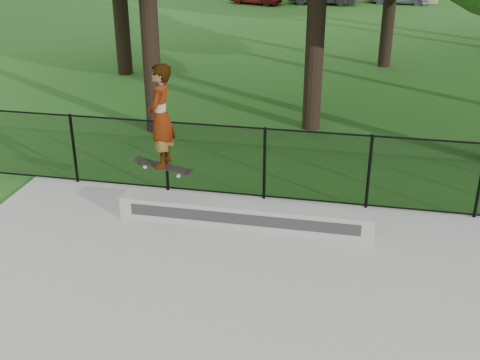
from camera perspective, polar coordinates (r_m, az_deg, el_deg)
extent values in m
cube|color=#B3B3AE|center=(10.89, 0.43, -3.37)|extent=(4.63, 0.40, 0.43)
cube|color=black|center=(10.62, -7.27, 1.31)|extent=(0.83, 0.23, 0.16)
imported|color=#B1C9E9|center=(10.30, -7.54, 6.01)|extent=(0.46, 0.67, 1.80)
cylinder|color=black|center=(12.91, -15.48, 2.88)|extent=(0.06, 0.06, 1.50)
cylinder|color=black|center=(12.16, -7.01, 2.28)|extent=(0.06, 0.06, 1.50)
cylinder|color=black|center=(11.71, 2.34, 1.56)|extent=(0.06, 0.06, 1.50)
cylinder|color=black|center=(11.59, 12.13, 0.76)|extent=(0.06, 0.06, 1.50)
cylinder|color=black|center=(11.33, 12.45, 4.10)|extent=(16.00, 0.04, 0.04)
cylinder|color=black|center=(11.88, 11.84, -2.33)|extent=(16.00, 0.04, 0.04)
cube|color=black|center=(11.59, 12.13, 0.76)|extent=(16.00, 0.01, 1.50)
cylinder|color=black|center=(15.46, -8.52, 13.21)|extent=(0.44, 0.44, 4.85)
cylinder|color=black|center=(15.55, 7.20, 14.15)|extent=(0.44, 0.44, 5.28)
cylinder|color=black|center=(21.63, -11.25, 15.45)|extent=(0.44, 0.44, 4.33)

